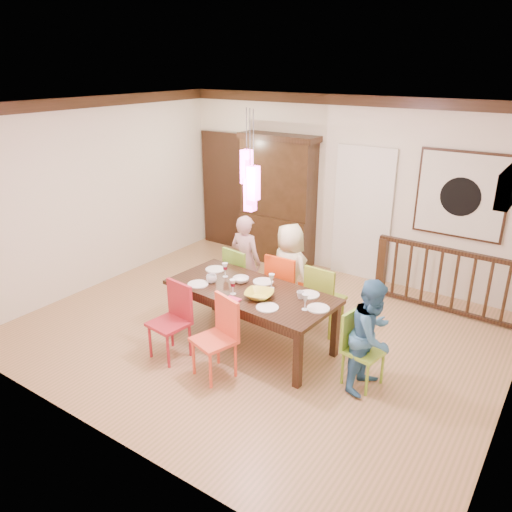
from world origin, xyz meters
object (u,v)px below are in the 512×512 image
Objects in this scene: balustrade at (455,281)px; person_far_left at (246,261)px; china_hutch at (278,200)px; person_end_right at (372,336)px; dining_table at (251,296)px; person_far_mid at (289,272)px; chair_far_left at (243,273)px; chair_end_right at (365,345)px.

balustrade is 1.66× the size of person_far_left.
china_hutch is 1.89m from person_far_left.
china_hutch is 1.76× the size of person_end_right.
china_hutch is (-1.24, 2.62, 0.46)m from dining_table.
dining_table is 1.10m from person_far_left.
china_hutch is 1.65× the size of person_far_mid.
person_far_mid is (1.26, -1.72, -0.45)m from china_hutch.
chair_far_left is at bearing -148.59° from balustrade.
chair_far_left is 1.09× the size of chair_end_right.
dining_table is at bearing -64.59° from china_hutch.
chair_end_right is 3.86m from china_hutch.
chair_far_left is (-0.67, 0.78, -0.13)m from dining_table.
balustrade is 2.95m from person_far_left.
person_end_right is (1.59, -0.02, -0.03)m from dining_table.
china_hutch is (-0.57, 1.83, 0.59)m from chair_far_left.
person_end_right is (2.28, -0.88, -0.05)m from person_far_left.
chair_end_right is at bearing -43.60° from china_hutch.
person_end_right reaches higher than balustrade.
dining_table is at bearing 93.59° from person_end_right.
person_far_left reaches higher than dining_table.
person_end_right is at bearing 166.15° from person_far_mid.
dining_table is at bearing -128.63° from balustrade.
china_hutch is at bearing -70.39° from person_far_left.
chair_end_right is 2.31m from balustrade.
balustrade is at bearing -141.64° from chair_far_left.
dining_table is 1.61× the size of person_far_mid.
chair_far_left is at bearing 134.66° from dining_table.
person_far_left is (-2.20, 0.87, 0.20)m from chair_end_right.
chair_far_left is at bearing 103.68° from person_far_left.
person_far_left reaches higher than person_far_mid.
china_hutch is at bearing 119.45° from dining_table.
person_end_right is at bearing 160.83° from person_far_left.
person_far_mid is at bearing -53.64° from china_hutch.
china_hutch reaches higher than dining_table.
chair_end_right is at bearing 87.56° from person_end_right.
chair_end_right is 0.62× the size of person_far_left.
dining_table is 1.71× the size of person_end_right.
balustrade reaches higher than chair_end_right.
balustrade is at bearing -3.33° from person_end_right.
chair_end_right is 0.17m from person_end_right.
person_far_left is 2.45m from person_end_right.
dining_table is 0.90m from person_far_mid.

